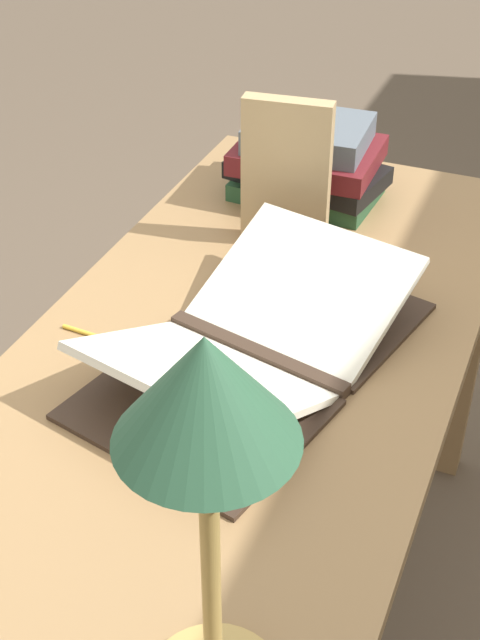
% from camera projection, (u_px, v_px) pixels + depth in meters
% --- Properties ---
extents(reading_desk, '(1.58, 0.66, 0.76)m').
position_uv_depth(reading_desk, '(225.00, 423.00, 1.38)').
color(reading_desk, '#937047').
rests_on(reading_desk, ground_plane).
extents(open_book, '(0.63, 0.45, 0.11)m').
position_uv_depth(open_book, '(257.00, 341.00, 1.33)').
color(open_book, '#38281E').
rests_on(open_book, reading_desk).
extents(book_stack_tall, '(0.21, 0.32, 0.16)m').
position_uv_depth(book_stack_tall, '(308.00, 161.00, 1.73)').
color(book_stack_tall, '#234C2D').
rests_on(book_stack_tall, reading_desk).
extents(book_standing_upright, '(0.05, 0.16, 0.27)m').
position_uv_depth(book_standing_upright, '(286.00, 173.00, 1.56)').
color(book_standing_upright, tan).
rests_on(book_standing_upright, reading_desk).
extents(reading_lamp, '(0.15, 0.15, 0.45)m').
position_uv_depth(reading_lamp, '(207.00, 445.00, 0.70)').
color(reading_lamp, tan).
rests_on(reading_lamp, reading_desk).
extents(coffee_mug, '(0.13, 0.10, 0.09)m').
position_uv_depth(coffee_mug, '(215.00, 436.00, 1.15)').
color(coffee_mug, '#28282D').
rests_on(coffee_mug, reading_desk).
extents(pencil, '(0.02, 0.16, 0.01)m').
position_uv_depth(pencil, '(108.00, 338.00, 1.39)').
color(pencil, gold).
rests_on(pencil, reading_desk).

